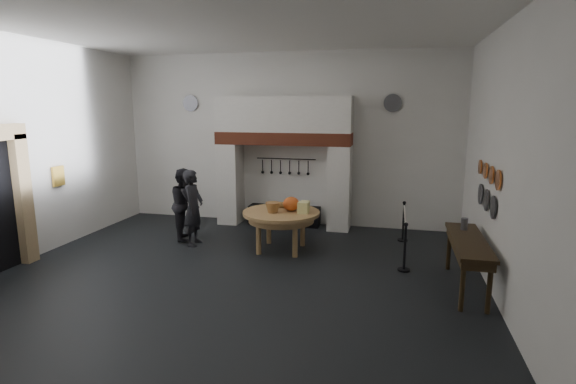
% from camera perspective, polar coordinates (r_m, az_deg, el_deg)
% --- Properties ---
extents(floor, '(9.00, 8.00, 0.02)m').
position_cam_1_polar(floor, '(8.68, -6.48, -10.36)').
color(floor, black).
rests_on(floor, ground).
extents(ceiling, '(9.00, 8.00, 0.02)m').
position_cam_1_polar(ceiling, '(8.21, -7.20, 20.38)').
color(ceiling, silver).
rests_on(ceiling, wall_back).
extents(wall_back, '(9.00, 0.02, 4.50)m').
position_cam_1_polar(wall_back, '(11.96, -0.17, 6.66)').
color(wall_back, silver).
rests_on(wall_back, floor).
extents(wall_front, '(9.00, 0.02, 4.50)m').
position_cam_1_polar(wall_front, '(4.64, -24.06, -1.12)').
color(wall_front, silver).
rests_on(wall_front, floor).
extents(wall_left, '(0.02, 8.00, 4.50)m').
position_cam_1_polar(wall_left, '(10.57, -30.46, 4.59)').
color(wall_left, silver).
rests_on(wall_left, floor).
extents(wall_right, '(0.02, 8.00, 4.50)m').
position_cam_1_polar(wall_right, '(7.83, 25.89, 3.29)').
color(wall_right, silver).
rests_on(wall_right, floor).
extents(chimney_pier_left, '(0.55, 0.70, 2.15)m').
position_cam_1_polar(chimney_pier_left, '(12.20, -7.31, 1.10)').
color(chimney_pier_left, silver).
rests_on(chimney_pier_left, floor).
extents(chimney_pier_right, '(0.55, 0.70, 2.15)m').
position_cam_1_polar(chimney_pier_right, '(11.51, 6.58, 0.52)').
color(chimney_pier_right, silver).
rests_on(chimney_pier_right, floor).
extents(hearth_brick_band, '(3.50, 0.72, 0.32)m').
position_cam_1_polar(hearth_brick_band, '(11.62, -0.58, 6.83)').
color(hearth_brick_band, '#9E442B').
rests_on(hearth_brick_band, chimney_pier_left).
extents(chimney_hood, '(3.50, 0.70, 0.90)m').
position_cam_1_polar(chimney_hood, '(11.59, -0.59, 9.84)').
color(chimney_hood, silver).
rests_on(chimney_hood, hearth_brick_band).
extents(iron_range, '(1.90, 0.45, 0.50)m').
position_cam_1_polar(iron_range, '(12.01, -0.48, -3.00)').
color(iron_range, black).
rests_on(iron_range, floor).
extents(utensil_rail, '(1.60, 0.02, 0.02)m').
position_cam_1_polar(utensil_rail, '(11.93, -0.26, 4.24)').
color(utensil_rail, black).
rests_on(utensil_rail, wall_back).
extents(door_jamb_far, '(0.22, 0.30, 2.60)m').
position_cam_1_polar(door_jamb_far, '(10.40, -30.60, -0.81)').
color(door_jamb_far, tan).
rests_on(door_jamb_far, floor).
extents(wall_plaque, '(0.05, 0.34, 0.44)m').
position_cam_1_polar(wall_plaque, '(11.20, -27.15, 1.81)').
color(wall_plaque, gold).
rests_on(wall_plaque, wall_left).
extents(work_table, '(1.74, 1.74, 0.07)m').
position_cam_1_polar(work_table, '(9.79, -0.87, -2.66)').
color(work_table, tan).
rests_on(work_table, floor).
extents(pumpkin, '(0.36, 0.36, 0.31)m').
position_cam_1_polar(pumpkin, '(9.80, 0.41, -1.51)').
color(pumpkin, orange).
rests_on(pumpkin, work_table).
extents(cheese_block_big, '(0.22, 0.22, 0.24)m').
position_cam_1_polar(cheese_block_big, '(9.60, 1.95, -1.99)').
color(cheese_block_big, '#E4DD88').
rests_on(cheese_block_big, work_table).
extents(cheese_block_small, '(0.18, 0.18, 0.20)m').
position_cam_1_polar(cheese_block_small, '(9.89, 2.18, -1.72)').
color(cheese_block_small, '#EDDD8E').
rests_on(cheese_block_small, work_table).
extents(wicker_basket, '(0.33, 0.33, 0.22)m').
position_cam_1_polar(wicker_basket, '(9.65, -1.95, -1.98)').
color(wicker_basket, '#A4653C').
rests_on(wicker_basket, work_table).
extents(bread_loaf, '(0.31, 0.18, 0.13)m').
position_cam_1_polar(bread_loaf, '(10.12, -0.93, -1.63)').
color(bread_loaf, '#A16A39').
rests_on(bread_loaf, work_table).
extents(visitor_near, '(0.45, 0.66, 1.73)m').
position_cam_1_polar(visitor_near, '(10.38, -11.92, -1.97)').
color(visitor_near, black).
rests_on(visitor_near, floor).
extents(visitor_far, '(0.95, 1.03, 1.70)m').
position_cam_1_polar(visitor_far, '(10.91, -12.92, -1.48)').
color(visitor_far, black).
rests_on(visitor_far, floor).
extents(side_table, '(0.55, 2.20, 0.06)m').
position_cam_1_polar(side_table, '(8.31, 21.97, -5.76)').
color(side_table, '#322412').
rests_on(side_table, floor).
extents(pewter_jug, '(0.12, 0.12, 0.22)m').
position_cam_1_polar(pewter_jug, '(8.84, 21.48, -3.79)').
color(pewter_jug, '#4A4A4F').
rests_on(pewter_jug, side_table).
extents(copper_pan_a, '(0.03, 0.34, 0.34)m').
position_cam_1_polar(copper_pan_a, '(8.05, 25.14, 1.38)').
color(copper_pan_a, '#C6662D').
rests_on(copper_pan_a, wall_right).
extents(copper_pan_b, '(0.03, 0.32, 0.32)m').
position_cam_1_polar(copper_pan_b, '(8.59, 24.42, 1.97)').
color(copper_pan_b, '#C6662D').
rests_on(copper_pan_b, wall_right).
extents(copper_pan_c, '(0.03, 0.30, 0.30)m').
position_cam_1_polar(copper_pan_c, '(9.12, 23.78, 2.50)').
color(copper_pan_c, '#C6662D').
rests_on(copper_pan_c, wall_right).
extents(copper_pan_d, '(0.03, 0.28, 0.28)m').
position_cam_1_polar(copper_pan_d, '(9.66, 23.22, 2.96)').
color(copper_pan_d, '#C6662D').
rests_on(copper_pan_d, wall_right).
extents(pewter_plate_left, '(0.03, 0.40, 0.40)m').
position_cam_1_polar(pewter_plate_left, '(8.34, 24.59, -1.79)').
color(pewter_plate_left, '#4C4C51').
rests_on(pewter_plate_left, wall_right).
extents(pewter_plate_mid, '(0.03, 0.40, 0.40)m').
position_cam_1_polar(pewter_plate_mid, '(8.91, 23.87, -0.96)').
color(pewter_plate_mid, '#4C4C51').
rests_on(pewter_plate_mid, wall_right).
extents(pewter_plate_right, '(0.03, 0.40, 0.40)m').
position_cam_1_polar(pewter_plate_right, '(9.49, 23.24, -0.23)').
color(pewter_plate_right, '#4C4C51').
rests_on(pewter_plate_right, wall_right).
extents(pewter_plate_back_left, '(0.44, 0.03, 0.44)m').
position_cam_1_polar(pewter_plate_back_left, '(12.80, -12.28, 10.96)').
color(pewter_plate_back_left, '#4C4C51').
rests_on(pewter_plate_back_left, wall_back).
extents(pewter_plate_back_right, '(0.44, 0.03, 0.44)m').
position_cam_1_polar(pewter_plate_back_right, '(11.55, 13.16, 10.95)').
color(pewter_plate_back_right, '#4C4C51').
rests_on(pewter_plate_back_right, wall_back).
extents(barrier_post_near, '(0.05, 0.05, 0.90)m').
position_cam_1_polar(barrier_post_near, '(8.96, 14.62, -6.92)').
color(barrier_post_near, black).
rests_on(barrier_post_near, floor).
extents(barrier_post_far, '(0.05, 0.05, 0.90)m').
position_cam_1_polar(barrier_post_far, '(10.88, 14.44, -3.74)').
color(barrier_post_far, black).
rests_on(barrier_post_far, floor).
extents(barrier_rope, '(0.04, 2.00, 0.04)m').
position_cam_1_polar(barrier_rope, '(9.81, 14.63, -2.93)').
color(barrier_rope, beige).
rests_on(barrier_rope, barrier_post_near).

